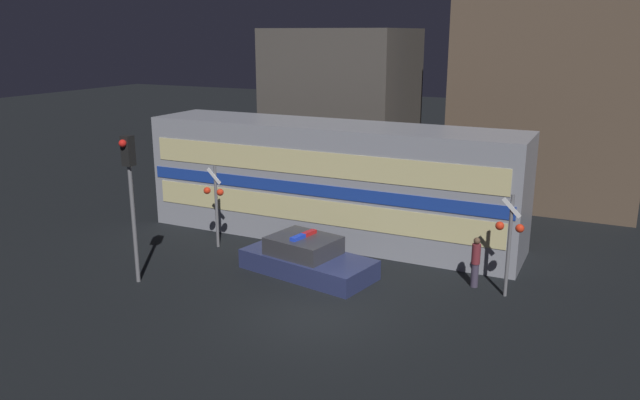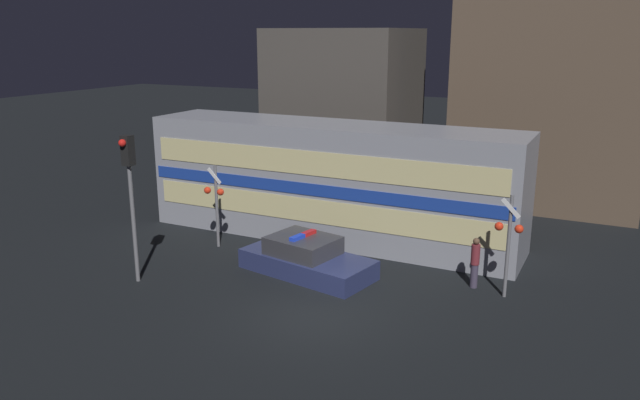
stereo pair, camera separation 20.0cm
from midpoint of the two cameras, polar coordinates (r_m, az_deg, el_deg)
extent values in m
plane|color=black|center=(17.50, -0.58, -10.39)|extent=(120.00, 120.00, 0.00)
cube|color=gray|center=(23.26, 0.70, 1.73)|extent=(14.20, 2.90, 4.32)
cube|color=#193899|center=(21.99, -0.92, 0.94)|extent=(13.91, 0.03, 0.43)
cube|color=beige|center=(22.19, -0.91, -1.01)|extent=(13.49, 0.02, 0.86)
cube|color=beige|center=(21.77, -0.93, 3.36)|extent=(13.49, 0.02, 0.86)
cube|color=navy|center=(20.17, -1.40, -5.87)|extent=(4.60, 2.71, 0.63)
cube|color=#333338|center=(20.07, -1.79, -4.17)|extent=(2.35, 2.05, 0.56)
cube|color=blue|center=(19.75, -2.33, -3.45)|extent=(0.31, 0.60, 0.12)
cube|color=red|center=(20.17, -1.29, -3.04)|extent=(0.31, 0.60, 0.12)
cylinder|color=#3F384C|center=(19.67, 13.67, -6.69)|extent=(0.23, 0.23, 0.75)
cylinder|color=maroon|center=(19.43, 13.80, -4.80)|extent=(0.27, 0.27, 0.63)
sphere|color=brown|center=(19.30, 13.87, -3.64)|extent=(0.20, 0.20, 0.20)
cylinder|color=slate|center=(18.85, 16.58, -4.08)|extent=(0.11, 0.11, 3.09)
sphere|color=red|center=(18.58, 15.81, -2.28)|extent=(0.25, 0.25, 0.25)
sphere|color=red|center=(18.50, 17.51, -2.49)|extent=(0.25, 0.25, 0.25)
cube|color=white|center=(18.44, 16.82, -0.69)|extent=(0.58, 0.03, 0.58)
cylinder|color=slate|center=(22.59, -9.70, -0.62)|extent=(0.11, 0.11, 3.00)
sphere|color=red|center=(22.49, -10.53, 0.86)|extent=(0.25, 0.25, 0.25)
sphere|color=red|center=(22.17, -9.37, 0.70)|extent=(0.25, 0.25, 0.25)
cube|color=white|center=(22.25, -9.93, 2.16)|extent=(0.58, 0.03, 0.58)
cylinder|color=slate|center=(19.88, -16.92, -2.20)|extent=(0.13, 0.13, 3.70)
cube|color=black|center=(19.35, -17.43, 4.32)|extent=(0.30, 0.30, 0.90)
sphere|color=red|center=(19.16, -17.89, 4.95)|extent=(0.23, 0.23, 0.23)
cube|color=#47423D|center=(30.50, 1.83, 8.15)|extent=(6.36, 5.32, 7.71)
cube|color=brown|center=(30.12, 20.23, 9.24)|extent=(7.95, 6.18, 9.90)
camera|label=1|loc=(0.10, -90.27, -0.07)|focal=35.00mm
camera|label=2|loc=(0.10, 89.73, 0.07)|focal=35.00mm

